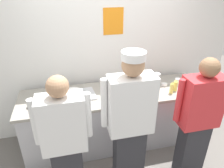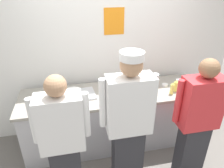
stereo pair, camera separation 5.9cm
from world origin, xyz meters
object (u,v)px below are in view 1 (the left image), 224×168
(ramekin_green_sauce, at_px, (189,87))
(deli_cup, at_px, (178,82))
(plate_stack_front, at_px, (73,93))
(chef_far_right, at_px, (198,119))
(chefs_knife, at_px, (36,107))
(sheet_tray, at_px, (76,96))
(mixing_bowl_steel, at_px, (144,86))
(squeeze_bottle_secondary, at_px, (172,88))
(ramekin_red_sauce, at_px, (164,84))
(plate_stack_rear, at_px, (120,93))
(chef_near_left, at_px, (65,142))
(chef_center, at_px, (130,122))
(squeeze_bottle_primary, at_px, (175,85))

(ramekin_green_sauce, relative_size, deli_cup, 0.82)
(plate_stack_front, bearing_deg, ramekin_green_sauce, -6.89)
(chef_far_right, bearing_deg, chefs_knife, 161.04)
(sheet_tray, relative_size, ramekin_green_sauce, 5.88)
(mixing_bowl_steel, bearing_deg, sheet_tray, 179.94)
(mixing_bowl_steel, bearing_deg, squeeze_bottle_secondary, -31.82)
(ramekin_red_sauce, bearing_deg, ramekin_green_sauce, -29.37)
(plate_stack_rear, xyz_separation_m, sheet_tray, (-0.60, 0.09, -0.01))
(plate_stack_rear, xyz_separation_m, chefs_knife, (-1.12, -0.08, -0.02))
(chef_near_left, xyz_separation_m, chef_center, (0.72, 0.04, 0.09))
(mixing_bowl_steel, bearing_deg, squeeze_bottle_primary, -19.85)
(mixing_bowl_steel, distance_m, chefs_knife, 1.51)
(chef_near_left, relative_size, sheet_tray, 3.05)
(chef_center, distance_m, plate_stack_rear, 0.70)
(sheet_tray, relative_size, ramekin_red_sauce, 5.75)
(ramekin_red_sauce, distance_m, deli_cup, 0.21)
(chefs_knife, bearing_deg, chef_far_right, -18.96)
(ramekin_red_sauce, xyz_separation_m, deli_cup, (0.20, -0.02, 0.03))
(ramekin_green_sauce, height_order, ramekin_red_sauce, ramekin_green_sauce)
(plate_stack_front, xyz_separation_m, sheet_tray, (0.04, -0.05, -0.02))
(deli_cup, bearing_deg, ramekin_green_sauce, -53.64)
(chef_center, height_order, squeeze_bottle_secondary, chef_center)
(plate_stack_front, xyz_separation_m, chefs_knife, (-0.48, -0.21, -0.03))
(chef_near_left, height_order, ramekin_green_sauce, chef_near_left)
(mixing_bowl_steel, height_order, ramekin_green_sauce, mixing_bowl_steel)
(chef_center, height_order, chef_far_right, chef_center)
(squeeze_bottle_secondary, distance_m, ramekin_red_sauce, 0.24)
(squeeze_bottle_primary, relative_size, ramekin_red_sauce, 1.97)
(mixing_bowl_steel, height_order, deli_cup, deli_cup)
(mixing_bowl_steel, relative_size, squeeze_bottle_secondary, 2.04)
(chef_center, bearing_deg, ramekin_red_sauce, 45.06)
(plate_stack_rear, xyz_separation_m, mixing_bowl_steel, (0.38, 0.08, 0.03))
(chef_near_left, bearing_deg, chef_center, 3.04)
(ramekin_green_sauce, bearing_deg, chef_center, -150.74)
(chef_near_left, relative_size, plate_stack_rear, 7.71)
(plate_stack_rear, xyz_separation_m, squeeze_bottle_primary, (0.81, -0.07, 0.06))
(deli_cup, distance_m, chefs_knife, 2.05)
(chef_center, xyz_separation_m, deli_cup, (1.00, 0.78, 0.00))
(chef_center, height_order, chefs_knife, chef_center)
(chef_far_right, height_order, mixing_bowl_steel, chef_far_right)
(chef_near_left, relative_size, ramekin_green_sauce, 17.95)
(chef_center, distance_m, ramekin_green_sauce, 1.28)
(chef_far_right, xyz_separation_m, squeeze_bottle_primary, (0.04, 0.65, 0.11))
(chefs_knife, bearing_deg, plate_stack_front, 23.49)
(chef_far_right, bearing_deg, plate_stack_front, 148.62)
(ramekin_green_sauce, bearing_deg, chefs_knife, -179.86)
(mixing_bowl_steel, bearing_deg, deli_cup, -0.29)
(chef_near_left, distance_m, chef_center, 0.72)
(chefs_knife, bearing_deg, squeeze_bottle_primary, 0.21)
(chef_center, relative_size, chef_far_right, 1.07)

